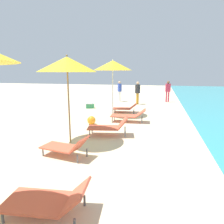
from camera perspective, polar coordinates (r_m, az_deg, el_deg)
name	(u,v)px	position (r m, az deg, el deg)	size (l,w,h in m)	color
lounger_second_shoreside	(48,200)	(3.56, -18.19, -23.30)	(1.42, 0.81, 0.55)	#D8593F
umbrella_third	(67,64)	(6.26, -13.04, 13.42)	(1.82, 1.82, 2.80)	olive
lounger_third_shoreside	(109,126)	(7.09, -0.86, -4.21)	(1.53, 0.91, 0.70)	#D8593F
lounger_third_inland	(66,146)	(5.51, -13.40, -9.80)	(1.38, 0.75, 0.61)	#D8593F
umbrella_farthest	(113,65)	(10.29, 0.22, 13.50)	(1.99, 1.99, 2.95)	silver
lounger_farthest_shoreside	(125,108)	(11.34, 3.86, 1.22)	(1.42, 0.82, 0.53)	#D8593F
lounger_farthest_inland	(129,115)	(9.09, 4.91, -0.90)	(1.64, 0.74, 0.63)	#D8593F
person_walking_near	(120,89)	(15.65, 2.24, 6.70)	(0.38, 0.42, 1.63)	silver
person_walking_mid	(168,89)	(15.87, 16.06, 6.43)	(0.40, 0.30, 1.67)	#D8334C
person_walking_far	(138,91)	(14.30, 7.52, 6.23)	(0.33, 0.41, 1.65)	orange
beach_ball	(91,120)	(8.71, -6.06, -2.43)	(0.37, 0.37, 0.37)	orange
cooler_box	(90,106)	(12.76, -6.47, 1.89)	(0.63, 0.53, 0.34)	#338C59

